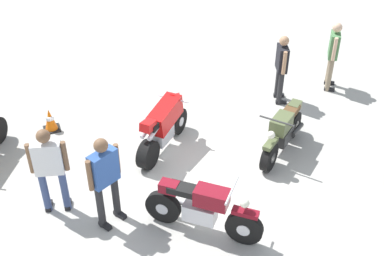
# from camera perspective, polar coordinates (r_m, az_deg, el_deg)

# --- Properties ---
(ground_plane) EXTENTS (40.00, 40.00, 0.00)m
(ground_plane) POSITION_cam_1_polar(r_m,az_deg,el_deg) (9.68, 0.43, -5.11)
(ground_plane) COLOR #ADAAA3
(motorcycle_maroon_cruiser) EXTENTS (1.64, 1.48, 1.09)m
(motorcycle_maroon_cruiser) POSITION_cam_1_polar(r_m,az_deg,el_deg) (8.13, 1.22, -9.50)
(motorcycle_maroon_cruiser) COLOR black
(motorcycle_maroon_cruiser) RESTS_ON ground
(motorcycle_red_sportbike) EXTENTS (1.55, 1.48, 1.14)m
(motorcycle_red_sportbike) POSITION_cam_1_polar(r_m,az_deg,el_deg) (9.96, -3.40, 0.37)
(motorcycle_red_sportbike) COLOR black
(motorcycle_red_sportbike) RESTS_ON ground
(motorcycle_olive_vintage) EXTENTS (1.63, 1.33, 1.07)m
(motorcycle_olive_vintage) POSITION_cam_1_polar(r_m,az_deg,el_deg) (10.09, 10.76, -0.50)
(motorcycle_olive_vintage) COLOR black
(motorcycle_olive_vintage) RESTS_ON ground
(person_in_white_shirt) EXTENTS (0.67, 0.41, 1.74)m
(person_in_white_shirt) POSITION_cam_1_polar(r_m,az_deg,el_deg) (8.55, -16.58, -4.33)
(person_in_white_shirt) COLOR #384772
(person_in_white_shirt) RESTS_ON ground
(person_in_black_shirt) EXTENTS (0.44, 0.65, 1.70)m
(person_in_black_shirt) POSITION_cam_1_polar(r_m,az_deg,el_deg) (11.67, 10.59, 7.39)
(person_in_black_shirt) COLOR #262628
(person_in_black_shirt) RESTS_ON ground
(person_in_blue_shirt) EXTENTS (0.63, 0.48, 1.76)m
(person_in_blue_shirt) POSITION_cam_1_polar(r_m,az_deg,el_deg) (8.11, -10.31, -5.61)
(person_in_blue_shirt) COLOR #262628
(person_in_blue_shirt) RESTS_ON ground
(person_in_green_shirt) EXTENTS (0.51, 0.61, 1.76)m
(person_in_green_shirt) POSITION_cam_1_polar(r_m,az_deg,el_deg) (12.55, 16.43, 8.74)
(person_in_green_shirt) COLOR gray
(person_in_green_shirt) RESTS_ON ground
(traffic_cone) EXTENTS (0.36, 0.36, 0.53)m
(traffic_cone) POSITION_cam_1_polar(r_m,az_deg,el_deg) (11.17, -16.51, 0.93)
(traffic_cone) COLOR black
(traffic_cone) RESTS_ON ground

